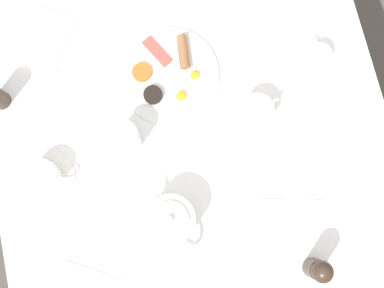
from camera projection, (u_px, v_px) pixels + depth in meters
ground_plane at (192, 172)px, 1.96m from camera, size 8.00×8.00×0.00m
table at (192, 149)px, 1.29m from camera, size 1.09×1.09×0.74m
breakfast_plate at (169, 75)px, 1.25m from camera, size 0.28×0.28×0.04m
teapot_near at (171, 220)px, 1.15m from camera, size 0.20×0.13×0.11m
teacup_with_saucer_left at (44, 176)px, 1.18m from camera, size 0.15×0.15×0.07m
teacup_with_saucer_right at (256, 112)px, 1.21m from camera, size 0.15×0.15×0.07m
water_glass_tall at (126, 138)px, 1.18m from camera, size 0.08×0.08×0.10m
creamer_jug at (318, 57)px, 1.24m from camera, size 0.09×0.06×0.05m
pepper_grinder at (319, 270)px, 1.11m from camera, size 0.05×0.05×0.12m
napkin_folded at (45, 39)px, 1.27m from camera, size 0.22×0.21×0.01m
fork_by_plate at (92, 272)px, 1.17m from camera, size 0.09×0.15×0.00m
knife_by_plate at (290, 202)px, 1.20m from camera, size 0.06×0.20×0.00m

